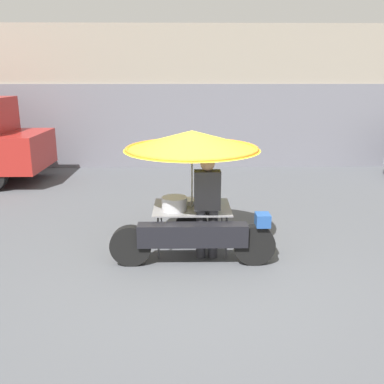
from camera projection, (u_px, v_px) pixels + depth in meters
The scene contains 4 objects.
ground_plane at pixel (203, 272), 5.95m from camera, with size 36.00×36.00×0.00m, color #4C4F54.
shopfront_building at pixel (193, 97), 13.15m from camera, with size 28.00×2.06×4.02m.
vendor_motorcycle_cart at pixel (192, 159), 6.33m from camera, with size 2.36×2.04×1.86m.
vendor_person at pixel (207, 203), 6.21m from camera, with size 0.38×0.22×1.54m.
Camera 1 is at (-0.24, -5.44, 2.65)m, focal length 40.00 mm.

